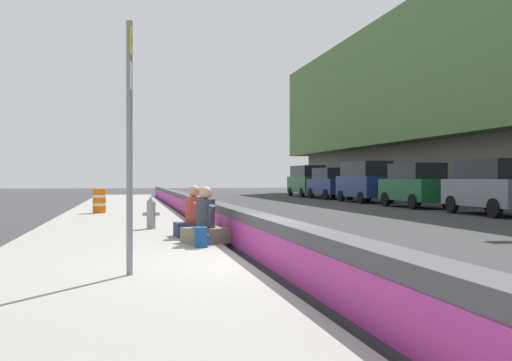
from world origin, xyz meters
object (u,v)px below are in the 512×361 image
at_px(parked_car_far, 330,183).
at_px(parked_car_third, 493,186).
at_px(route_sign_post, 130,129).
at_px(seated_person_foreground, 206,225).
at_px(backpack, 201,237).
at_px(seated_person_middle, 194,220).
at_px(parked_car_fourth, 416,185).
at_px(parked_car_farther, 307,180).
at_px(parked_car_midline, 365,181).
at_px(fire_hydrant, 151,212).
at_px(construction_barrel, 99,201).

bearing_deg(parked_car_far, parked_car_third, -179.87).
bearing_deg(route_sign_post, parked_car_third, -50.05).
height_order(route_sign_post, seated_person_foreground, route_sign_post).
bearing_deg(parked_car_third, backpack, 124.80).
xyz_separation_m(seated_person_foreground, backpack, (-0.69, 0.18, -0.18)).
distance_m(seated_person_middle, parked_car_far, 28.97).
distance_m(parked_car_fourth, parked_car_farther, 18.13).
xyz_separation_m(parked_car_third, parked_car_fourth, (6.26, 0.05, 0.00)).
relative_size(parked_car_third, parked_car_farther, 0.95).
relative_size(route_sign_post, seated_person_middle, 2.99).
bearing_deg(seated_person_middle, parked_car_far, -26.53).
height_order(seated_person_foreground, parked_car_far, parked_car_far).
distance_m(parked_car_third, parked_car_midline, 12.73).
relative_size(parked_car_fourth, parked_car_farther, 0.94).
bearing_deg(backpack, parked_car_far, -24.93).
relative_size(seated_person_foreground, parked_car_midline, 0.23).
distance_m(seated_person_middle, parked_car_farther, 33.92).
relative_size(parked_car_fourth, parked_car_midline, 0.94).
bearing_deg(seated_person_middle, parked_car_farther, -22.39).
bearing_deg(fire_hydrant, parked_car_third, -71.48).
xyz_separation_m(seated_person_foreground, seated_person_middle, (1.43, 0.09, 0.00)).
xyz_separation_m(seated_person_middle, parked_car_far, (25.91, -12.94, 0.67)).
xyz_separation_m(fire_hydrant, backpack, (-4.43, -0.81, -0.25)).
height_order(parked_car_far, parked_car_farther, parked_car_farther).
height_order(seated_person_middle, backpack, seated_person_middle).
distance_m(seated_person_middle, parked_car_midline, 23.60).
height_order(parked_car_third, parked_car_fourth, same).
relative_size(fire_hydrant, construction_barrel, 0.93).
distance_m(seated_person_middle, parked_car_third, 14.75).
distance_m(seated_person_foreground, construction_barrel, 11.64).
distance_m(construction_barrel, parked_car_farther, 26.52).
xyz_separation_m(route_sign_post, seated_person_foreground, (3.72, -1.58, -1.70)).
height_order(seated_person_foreground, construction_barrel, seated_person_foreground).
bearing_deg(backpack, parked_car_midline, -30.89).
relative_size(seated_person_foreground, parked_car_far, 0.25).
distance_m(fire_hydrant, seated_person_foreground, 3.88).
relative_size(parked_car_midline, parked_car_far, 1.05).
xyz_separation_m(fire_hydrant, parked_car_third, (4.65, -13.88, 0.60)).
distance_m(seated_person_foreground, seated_person_middle, 1.43).
bearing_deg(seated_person_foreground, seated_person_middle, 3.62).
bearing_deg(parked_car_third, seated_person_foreground, 123.08).
relative_size(construction_barrel, parked_car_farther, 0.19).
bearing_deg(parked_car_midline, parked_car_far, 0.24).
bearing_deg(parked_car_far, fire_hydrant, 149.60).
bearing_deg(backpack, seated_person_middle, -2.44).
bearing_deg(route_sign_post, seated_person_foreground, -22.97).
relative_size(parked_car_midline, parked_car_farther, 1.00).
xyz_separation_m(backpack, construction_barrel, (12.01, 2.55, 0.28)).
bearing_deg(parked_car_third, parked_car_midline, 0.07).
bearing_deg(parked_car_farther, route_sign_post, 158.46).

